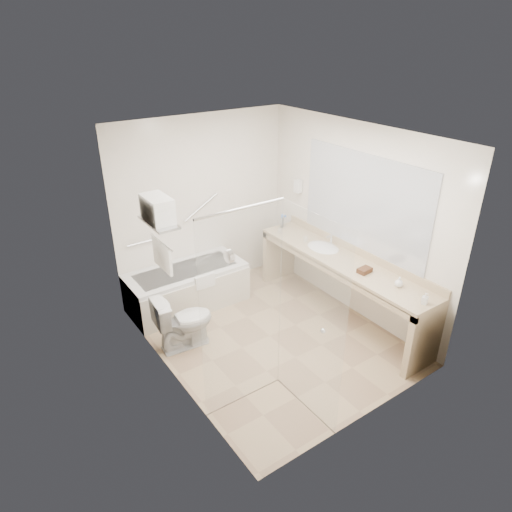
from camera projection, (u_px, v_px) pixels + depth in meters
floor at (270, 336)px, 5.73m from camera, size 3.20×3.20×0.00m
ceiling at (273, 134)px, 4.61m from camera, size 2.60×3.20×0.10m
wall_back at (203, 206)px, 6.35m from camera, size 2.60×0.10×2.50m
wall_front at (379, 310)px, 4.00m from camera, size 2.60×0.10×2.50m
wall_left at (165, 278)px, 4.51m from camera, size 0.10×3.20×2.50m
wall_right at (353, 221)px, 5.83m from camera, size 0.10×3.20×2.50m
bathtub at (187, 287)px, 6.26m from camera, size 1.60×0.73×0.59m
grab_bar_short at (142, 243)px, 5.97m from camera, size 0.40×0.03×0.03m
grab_bar_long at (201, 207)px, 6.29m from camera, size 0.53×0.03×0.33m
shower_enclosure at (275, 315)px, 4.25m from camera, size 0.96×0.91×2.11m
towel_shelf at (158, 217)px, 4.61m from camera, size 0.24×0.55×0.81m
vanity_counter at (341, 274)px, 5.86m from camera, size 0.55×2.70×0.95m
sink at (323, 249)px, 6.09m from camera, size 0.40×0.52×0.14m
faucet at (332, 239)px, 6.11m from camera, size 0.03×0.03×0.14m
mirror at (363, 203)px, 5.58m from camera, size 0.02×2.00×1.20m
hairdryer_unit at (298, 186)px, 6.49m from camera, size 0.08×0.10×0.18m
toilet at (184, 321)px, 5.41m from camera, size 0.73×0.46×0.69m
amenity_basket at (365, 270)px, 5.43m from camera, size 0.18×0.13×0.06m
soap_bottle_a at (424, 301)px, 4.81m from camera, size 0.10×0.14×0.06m
soap_bottle_b at (399, 283)px, 5.12m from camera, size 0.13×0.15×0.09m
water_bottle_left at (282, 222)px, 6.64m from camera, size 0.05×0.05×0.18m
water_bottle_mid at (285, 221)px, 6.67m from camera, size 0.05×0.05×0.18m
water_bottle_right at (282, 222)px, 6.64m from camera, size 0.06×0.06×0.20m
drinking_glass_near at (280, 231)px, 6.45m from camera, size 0.07×0.07×0.08m
drinking_glass_far at (306, 239)px, 6.20m from camera, size 0.08×0.08×0.08m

